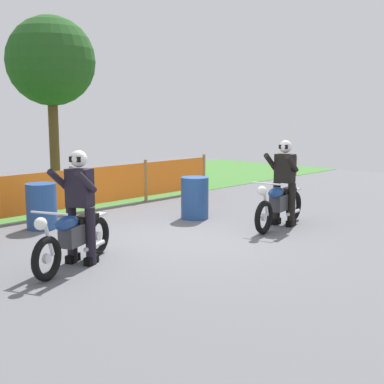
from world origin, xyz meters
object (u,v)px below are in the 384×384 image
Objects in this scene: oil_drum at (195,198)px; spare_drum at (42,206)px; rider_trailing at (80,203)px; motorcycle_lead at (280,204)px; rider_lead at (285,178)px; motorcycle_trailing at (74,237)px.

oil_drum and spare_drum have the same top height.
rider_trailing is 1.92× the size of oil_drum.
spare_drum is (-2.73, 1.48, 0.00)m from oil_drum.
rider_trailing is 2.68m from spare_drum.
rider_lead is (0.21, 0.04, 0.49)m from motorcycle_lead.
rider_trailing is 1.92× the size of spare_drum.
oil_drum is 1.00× the size of spare_drum.
oil_drum is at bearing -82.66° from motorcycle_lead.
oil_drum is (-0.53, 1.77, -0.02)m from motorcycle_lead.
rider_trailing reaches higher than motorcycle_lead.
spare_drum is (-3.47, 3.21, -0.51)m from rider_lead.
motorcycle_trailing is 2.07× the size of oil_drum.
motorcycle_lead is 4.60m from spare_drum.
motorcycle_lead is 2.26× the size of spare_drum.
motorcycle_lead is 1.17× the size of rider_trailing.
oil_drum is 3.10m from spare_drum.
motorcycle_trailing is 2.76m from spare_drum.
oil_drum is at bearing 172.42° from rider_trailing.
motorcycle_trailing is 2.07× the size of spare_drum.
rider_lead is 4.76m from spare_drum.
rider_lead is at bearing 148.27° from motorcycle_trailing.
rider_lead and rider_trailing have the same top height.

